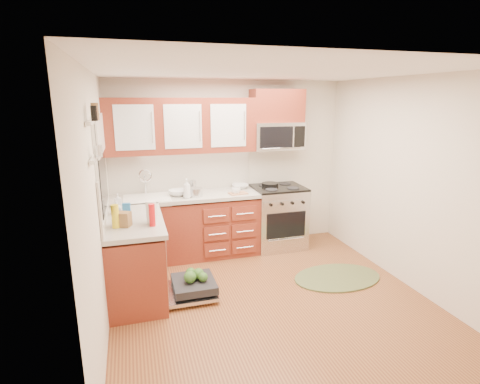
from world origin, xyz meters
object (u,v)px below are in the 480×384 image
object	(u,v)px
upper_cabinets	(181,126)
dishwasher	(191,288)
rug	(337,277)
cutting_board	(238,193)
sink	(147,207)
paper_towel_roll	(151,212)
stock_pot	(195,192)
cup	(236,191)
bowl_a	(240,186)
microwave	(277,136)
skillet	(270,184)
range	(278,217)
bowl_b	(178,193)

from	to	relation	value
upper_cabinets	dishwasher	bearing A→B (deg)	-96.04
dishwasher	rug	world-z (taller)	dishwasher
cutting_board	rug	bearing A→B (deg)	-46.92
upper_cabinets	rug	xyz separation A→B (m)	(1.74, -1.37, -1.86)
sink	cutting_board	bearing A→B (deg)	-6.30
dishwasher	paper_towel_roll	bearing A→B (deg)	176.98
dishwasher	stock_pot	distance (m)	1.38
cutting_board	cup	world-z (taller)	cup
stock_pot	cup	xyz separation A→B (m)	(0.57, -0.04, -0.01)
paper_towel_roll	cup	bearing A→B (deg)	38.15
bowl_a	microwave	bearing A→B (deg)	-5.17
skillet	range	bearing A→B (deg)	-39.13
sink	rug	bearing A→B (deg)	-28.30
range	microwave	world-z (taller)	microwave
upper_cabinets	range	size ratio (longest dim) A/B	2.16
stock_pot	bowl_a	distance (m)	0.78
sink	paper_towel_roll	distance (m)	1.13
cup	stock_pot	bearing A→B (deg)	175.74
stock_pot	paper_towel_roll	size ratio (longest dim) A/B	0.79
microwave	cup	world-z (taller)	microwave
rug	bowl_a	bearing A→B (deg)	122.36
upper_cabinets	dishwasher	xyz separation A→B (m)	(-0.13, -1.27, -1.77)
bowl_a	cup	world-z (taller)	cup
paper_towel_roll	bowl_b	distance (m)	1.19
paper_towel_roll	cup	xyz separation A→B (m)	(1.22, 0.96, -0.07)
skillet	bowl_b	world-z (taller)	bowl_b
paper_towel_roll	bowl_a	size ratio (longest dim) A/B	1.00
bowl_a	stock_pot	bearing A→B (deg)	-158.97
rug	bowl_a	size ratio (longest dim) A/B	4.66
upper_cabinets	bowl_a	distance (m)	1.25
upper_cabinets	microwave	xyz separation A→B (m)	(1.41, -0.02, -0.18)
dishwasher	upper_cabinets	bearing A→B (deg)	83.96
rug	cup	world-z (taller)	cup
range	skillet	size ratio (longest dim) A/B	3.78
upper_cabinets	range	xyz separation A→B (m)	(1.41, -0.15, -1.40)
range	sink	world-z (taller)	range
stock_pot	cutting_board	distance (m)	0.61
skillet	cutting_board	xyz separation A→B (m)	(-0.57, -0.23, -0.04)
microwave	stock_pot	xyz separation A→B (m)	(-1.28, -0.23, -0.72)
upper_cabinets	bowl_b	bearing A→B (deg)	-124.98
upper_cabinets	dishwasher	size ratio (longest dim) A/B	2.93
microwave	cutting_board	bearing A→B (deg)	-158.38
skillet	stock_pot	distance (m)	1.19
range	sink	xyz separation A→B (m)	(-1.93, -0.01, 0.33)
stock_pot	cup	distance (m)	0.57
cutting_board	upper_cabinets	bearing A→B (deg)	158.06
upper_cabinets	stock_pot	world-z (taller)	upper_cabinets
paper_towel_roll	bowl_a	xyz separation A→B (m)	(1.38, 1.28, -0.09)
dishwasher	cutting_board	world-z (taller)	cutting_board
range	bowl_b	size ratio (longest dim) A/B	3.71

